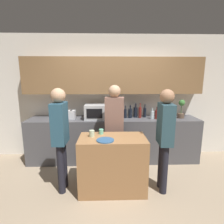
# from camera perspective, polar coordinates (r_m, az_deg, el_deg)

# --- Properties ---
(ground_plane) EXTENTS (14.00, 14.00, 0.00)m
(ground_plane) POSITION_cam_1_polar(r_m,az_deg,el_deg) (2.87, 1.62, -27.43)
(ground_plane) COLOR gray
(back_wall) EXTENTS (6.40, 0.40, 2.70)m
(back_wall) POSITION_cam_1_polar(r_m,az_deg,el_deg) (3.91, 0.32, 7.52)
(back_wall) COLOR silver
(back_wall) RESTS_ON ground_plane
(back_counter) EXTENTS (3.60, 0.62, 0.93)m
(back_counter) POSITION_cam_1_polar(r_m,az_deg,el_deg) (3.86, 0.45, -8.81)
(back_counter) COLOR #4C4C51
(back_counter) RESTS_ON ground_plane
(kitchen_island) EXTENTS (1.04, 0.56, 0.88)m
(kitchen_island) POSITION_cam_1_polar(r_m,az_deg,el_deg) (2.90, 0.16, -16.55)
(kitchen_island) COLOR #996B42
(kitchen_island) RESTS_ON ground_plane
(microwave) EXTENTS (0.52, 0.39, 0.30)m
(microwave) POSITION_cam_1_polar(r_m,az_deg,el_deg) (3.68, -4.79, 0.12)
(microwave) COLOR #B7BABC
(microwave) RESTS_ON back_counter
(toaster) EXTENTS (0.26, 0.16, 0.18)m
(toaster) POSITION_cam_1_polar(r_m,az_deg,el_deg) (3.77, -13.88, -0.82)
(toaster) COLOR silver
(toaster) RESTS_ON back_counter
(potted_plant) EXTENTS (0.14, 0.14, 0.39)m
(potted_plant) POSITION_cam_1_polar(r_m,az_deg,el_deg) (4.00, 21.71, 0.94)
(potted_plant) COLOR brown
(potted_plant) RESTS_ON back_counter
(bottle_0) EXTENTS (0.06, 0.06, 0.26)m
(bottle_0) POSITION_cam_1_polar(r_m,az_deg,el_deg) (3.75, 4.32, -0.43)
(bottle_0) COLOR black
(bottle_0) RESTS_ON back_counter
(bottle_1) EXTENTS (0.08, 0.08, 0.27)m
(bottle_1) POSITION_cam_1_polar(r_m,az_deg,el_deg) (3.77, 5.96, -0.35)
(bottle_1) COLOR black
(bottle_1) RESTS_ON back_counter
(bottle_2) EXTENTS (0.09, 0.09, 0.31)m
(bottle_2) POSITION_cam_1_polar(r_m,az_deg,el_deg) (3.83, 7.68, 0.00)
(bottle_2) COLOR black
(bottle_2) RESTS_ON back_counter
(bottle_3) EXTENTS (0.07, 0.07, 0.32)m
(bottle_3) POSITION_cam_1_polar(r_m,az_deg,el_deg) (3.79, 9.12, -0.07)
(bottle_3) COLOR maroon
(bottle_3) RESTS_ON back_counter
(bottle_4) EXTENTS (0.06, 0.06, 0.28)m
(bottle_4) POSITION_cam_1_polar(r_m,az_deg,el_deg) (3.88, 10.63, -0.10)
(bottle_4) COLOR black
(bottle_4) RESTS_ON back_counter
(bottle_5) EXTENTS (0.07, 0.07, 0.23)m
(bottle_5) POSITION_cam_1_polar(r_m,az_deg,el_deg) (3.76, 12.98, -0.88)
(bottle_5) COLOR silver
(bottle_5) RESTS_ON back_counter
(bottle_6) EXTENTS (0.09, 0.09, 0.26)m
(bottle_6) POSITION_cam_1_polar(r_m,az_deg,el_deg) (3.78, 14.44, -0.71)
(bottle_6) COLOR maroon
(bottle_6) RESTS_ON back_counter
(plate_on_island) EXTENTS (0.26, 0.26, 0.01)m
(plate_on_island) POSITION_cam_1_polar(r_m,az_deg,el_deg) (2.59, -2.22, -9.18)
(plate_on_island) COLOR #2D5684
(plate_on_island) RESTS_ON kitchen_island
(cup_0) EXTENTS (0.08, 0.08, 0.10)m
(cup_0) POSITION_cam_1_polar(r_m,az_deg,el_deg) (2.76, -6.60, -6.98)
(cup_0) COLOR beige
(cup_0) RESTS_ON kitchen_island
(cup_1) EXTENTS (0.08, 0.08, 0.08)m
(cup_1) POSITION_cam_1_polar(r_m,az_deg,el_deg) (2.87, -3.57, -6.39)
(cup_1) COLOR #6ABF9E
(cup_1) RESTS_ON kitchen_island
(person_left) EXTENTS (0.21, 0.35, 1.63)m
(person_left) POSITION_cam_1_polar(r_m,az_deg,el_deg) (2.80, 16.89, -6.50)
(person_left) COLOR black
(person_left) RESTS_ON ground_plane
(person_center) EXTENTS (0.22, 0.34, 1.64)m
(person_center) POSITION_cam_1_polar(r_m,az_deg,el_deg) (2.80, -16.54, -6.25)
(person_center) COLOR black
(person_center) RESTS_ON ground_plane
(person_right) EXTENTS (0.36, 0.22, 1.66)m
(person_right) POSITION_cam_1_polar(r_m,az_deg,el_deg) (3.21, 0.76, -3.26)
(person_right) COLOR black
(person_right) RESTS_ON ground_plane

